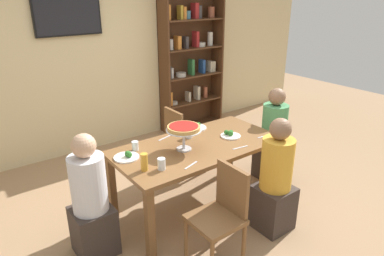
% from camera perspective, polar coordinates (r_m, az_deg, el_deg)
% --- Properties ---
extents(ground_plane, '(12.00, 12.00, 0.00)m').
position_cam_1_polar(ground_plane, '(3.92, 0.90, -12.61)').
color(ground_plane, '#9E7A56').
extents(rear_partition, '(8.00, 0.12, 2.80)m').
position_cam_1_polar(rear_partition, '(5.22, -14.28, 12.12)').
color(rear_partition, beige).
rests_on(rear_partition, ground_plane).
extents(dining_table, '(1.73, 0.88, 0.74)m').
position_cam_1_polar(dining_table, '(3.59, 0.96, -4.00)').
color(dining_table, brown).
rests_on(dining_table, ground_plane).
extents(bookshelf, '(1.10, 0.30, 2.21)m').
position_cam_1_polar(bookshelf, '(5.79, -0.30, 11.15)').
color(bookshelf, '#4C2D19').
rests_on(bookshelf, ground_plane).
extents(television, '(0.86, 0.05, 0.53)m').
position_cam_1_polar(television, '(4.91, -19.63, 17.05)').
color(television, black).
extents(diner_head_west, '(0.34, 0.34, 1.15)m').
position_cam_1_polar(diner_head_west, '(3.18, -16.14, -11.96)').
color(diner_head_west, '#382D28').
rests_on(diner_head_west, ground_plane).
extents(diner_near_right, '(0.34, 0.34, 1.15)m').
position_cam_1_polar(diner_near_right, '(3.46, 13.38, -8.78)').
color(diner_near_right, '#382D28').
rests_on(diner_near_right, ground_plane).
extents(diner_head_east, '(0.34, 0.34, 1.15)m').
position_cam_1_polar(diner_head_east, '(4.37, 13.07, -2.04)').
color(diner_head_east, '#382D28').
rests_on(diner_head_east, ground_plane).
extents(chair_far_right, '(0.40, 0.40, 0.87)m').
position_cam_1_polar(chair_far_right, '(4.36, -1.77, -1.62)').
color(chair_far_right, brown).
rests_on(chair_far_right, ground_plane).
extents(chair_near_left, '(0.40, 0.40, 0.87)m').
position_cam_1_polar(chair_near_left, '(3.01, 4.86, -13.35)').
color(chair_near_left, brown).
rests_on(chair_near_left, ground_plane).
extents(deep_dish_pizza_stand, '(0.35, 0.35, 0.25)m').
position_cam_1_polar(deep_dish_pizza_stand, '(3.37, -1.35, -0.25)').
color(deep_dish_pizza_stand, silver).
rests_on(deep_dish_pizza_stand, dining_table).
extents(salad_plate_near_diner, '(0.24, 0.24, 0.07)m').
position_cam_1_polar(salad_plate_near_diner, '(3.97, 0.69, 0.16)').
color(salad_plate_near_diner, white).
rests_on(salad_plate_near_diner, dining_table).
extents(salad_plate_far_diner, '(0.21, 0.21, 0.07)m').
position_cam_1_polar(salad_plate_far_diner, '(3.77, 6.23, -1.07)').
color(salad_plate_far_diner, white).
rests_on(salad_plate_far_diner, dining_table).
extents(salad_plate_spare, '(0.24, 0.24, 0.07)m').
position_cam_1_polar(salad_plate_spare, '(3.33, -10.55, -4.57)').
color(salad_plate_spare, white).
rests_on(salad_plate_spare, dining_table).
extents(beer_glass_amber_tall, '(0.06, 0.06, 0.16)m').
position_cam_1_polar(beer_glass_amber_tall, '(3.06, -7.80, -5.52)').
color(beer_glass_amber_tall, gold).
rests_on(beer_glass_amber_tall, dining_table).
extents(water_glass_clear_near, '(0.07, 0.07, 0.09)m').
position_cam_1_polar(water_glass_clear_near, '(3.46, -9.25, -2.89)').
color(water_glass_clear_near, white).
rests_on(water_glass_clear_near, dining_table).
extents(water_glass_clear_far, '(0.07, 0.07, 0.11)m').
position_cam_1_polar(water_glass_clear_far, '(3.70, -0.48, -0.79)').
color(water_glass_clear_far, white).
rests_on(water_glass_clear_far, dining_table).
extents(water_glass_clear_spare, '(0.07, 0.07, 0.11)m').
position_cam_1_polar(water_glass_clear_spare, '(3.07, -5.00, -5.86)').
color(water_glass_clear_spare, white).
rests_on(water_glass_clear_spare, dining_table).
extents(cutlery_fork_near, '(0.18, 0.06, 0.00)m').
position_cam_1_polar(cutlery_fork_near, '(3.72, -4.51, -1.63)').
color(cutlery_fork_near, silver).
rests_on(cutlery_fork_near, dining_table).
extents(cutlery_knife_near, '(0.18, 0.04, 0.00)m').
position_cam_1_polar(cutlery_knife_near, '(3.52, 7.86, -3.18)').
color(cutlery_knife_near, silver).
rests_on(cutlery_knife_near, dining_table).
extents(cutlery_fork_far, '(0.18, 0.03, 0.00)m').
position_cam_1_polar(cutlery_fork_far, '(3.83, 11.71, -1.33)').
color(cutlery_fork_far, silver).
rests_on(cutlery_fork_far, dining_table).
extents(cutlery_knife_far, '(0.18, 0.07, 0.00)m').
position_cam_1_polar(cutlery_knife_far, '(3.15, -0.16, -6.09)').
color(cutlery_knife_far, silver).
rests_on(cutlery_knife_far, dining_table).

